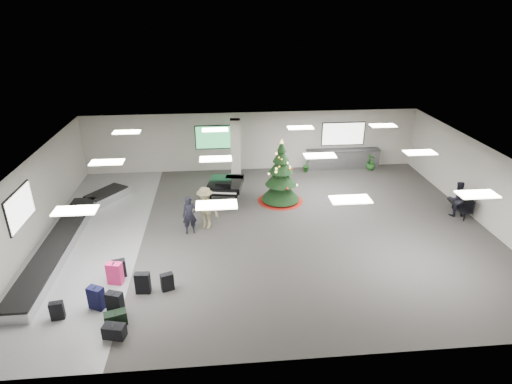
{
  "coord_description": "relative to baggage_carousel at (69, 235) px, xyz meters",
  "views": [
    {
      "loc": [
        -1.89,
        -15.28,
        8.56
      ],
      "look_at": [
        -0.38,
        1.0,
        1.26
      ],
      "focal_mm": 30.0,
      "sensor_mm": 36.0,
      "label": 1
    }
  ],
  "objects": [
    {
      "name": "suitcase_5",
      "position": [
        1.07,
        -4.7,
        0.08
      ],
      "size": [
        0.41,
        0.27,
        0.6
      ],
      "rotation": [
        0.0,
        0.0,
        0.16
      ],
      "color": "black",
      "rests_on": "ground"
    },
    {
      "name": "ground",
      "position": [
        7.84,
        0.08,
        -0.21
      ],
      "size": [
        18.0,
        18.0,
        0.0
      ],
      "primitive_type": "plane",
      "color": "#353331",
      "rests_on": "ground"
    },
    {
      "name": "suitcase_3",
      "position": [
        4.15,
        -3.59,
        0.09
      ],
      "size": [
        0.45,
        0.35,
        0.62
      ],
      "rotation": [
        0.0,
        0.0,
        0.37
      ],
      "color": "black",
      "rests_on": "ground"
    },
    {
      "name": "green_duffel",
      "position": [
        2.82,
        -5.11,
        -0.0
      ],
      "size": [
        0.69,
        0.48,
        0.44
      ],
      "rotation": [
        0.0,
        0.0,
        0.3
      ],
      "color": "black",
      "rests_on": "ground"
    },
    {
      "name": "navy_suitcase",
      "position": [
        2.11,
        -4.3,
        0.16
      ],
      "size": [
        0.55,
        0.46,
        0.76
      ],
      "rotation": [
        0.0,
        0.0,
        -0.46
      ],
      "color": "black",
      "rests_on": "ground"
    },
    {
      "name": "suitcase_1",
      "position": [
        3.39,
        -3.66,
        0.15
      ],
      "size": [
        0.48,
        0.28,
        0.74
      ],
      "rotation": [
        0.0,
        0.0,
        -0.07
      ],
      "color": "black",
      "rests_on": "ground"
    },
    {
      "name": "christmas_tree",
      "position": [
        8.77,
        2.78,
        0.82
      ],
      "size": [
        2.12,
        2.12,
        3.03
      ],
      "color": "#691209",
      "rests_on": "ground"
    },
    {
      "name": "baggage_carousel",
      "position": [
        0.0,
        0.0,
        0.0
      ],
      "size": [
        2.28,
        9.71,
        0.43
      ],
      "color": "silver",
      "rests_on": "ground"
    },
    {
      "name": "bench",
      "position": [
        16.44,
        0.66,
        0.34
      ],
      "size": [
        0.69,
        1.58,
        0.97
      ],
      "rotation": [
        0.0,
        0.0,
        -0.12
      ],
      "color": "black",
      "rests_on": "ground"
    },
    {
      "name": "potted_plant_right",
      "position": [
        14.37,
        6.35,
        0.21
      ],
      "size": [
        0.66,
        0.66,
        0.85
      ],
      "primitive_type": "imported",
      "rotation": [
        0.0,
        0.0,
        2.53
      ],
      "color": "#154419",
      "rests_on": "ground"
    },
    {
      "name": "pink_suitcase",
      "position": [
        2.41,
        -3.08,
        0.17
      ],
      "size": [
        0.54,
        0.38,
        0.79
      ],
      "rotation": [
        0.0,
        0.0,
        -0.23
      ],
      "color": "#DC1C5F",
      "rests_on": "ground"
    },
    {
      "name": "suitcase_0",
      "position": [
        2.73,
        -4.63,
        0.16
      ],
      "size": [
        0.54,
        0.41,
        0.76
      ],
      "rotation": [
        0.0,
        0.0,
        -0.34
      ],
      "color": "black",
      "rests_on": "ground"
    },
    {
      "name": "black_duffel",
      "position": [
        2.89,
        -5.63,
        -0.01
      ],
      "size": [
        0.66,
        0.46,
        0.42
      ],
      "rotation": [
        0.0,
        0.0,
        -0.22
      ],
      "color": "black",
      "rests_on": "ground"
    },
    {
      "name": "service_counter",
      "position": [
        12.84,
        6.73,
        0.33
      ],
      "size": [
        4.05,
        0.65,
        1.08
      ],
      "color": "silver",
      "rests_on": "ground"
    },
    {
      "name": "traveler_b",
      "position": [
        5.34,
        0.48,
        0.69
      ],
      "size": [
        1.34,
        1.11,
        1.81
      ],
      "primitive_type": "imported",
      "rotation": [
        0.0,
        0.0,
        -0.45
      ],
      "color": "#857A52",
      "rests_on": "ground"
    },
    {
      "name": "grand_piano",
      "position": [
        6.21,
        3.05,
        0.58
      ],
      "size": [
        1.81,
        2.17,
        1.11
      ],
      "rotation": [
        0.0,
        0.0,
        -0.19
      ],
      "color": "black",
      "rests_on": "ground"
    },
    {
      "name": "suitcase_8",
      "position": [
        2.47,
        -2.71,
        0.11
      ],
      "size": [
        0.48,
        0.35,
        0.66
      ],
      "rotation": [
        0.0,
        0.0,
        0.27
      ],
      "color": "black",
      "rests_on": "ground"
    },
    {
      "name": "potted_plant_left",
      "position": [
        10.74,
        6.36,
        0.17
      ],
      "size": [
        0.55,
        0.52,
        0.77
      ],
      "primitive_type": "imported",
      "rotation": [
        0.0,
        0.0,
        0.6
      ],
      "color": "#154419",
      "rests_on": "ground"
    },
    {
      "name": "traveler_a",
      "position": [
        4.72,
        0.11,
        0.58
      ],
      "size": [
        0.63,
        0.46,
        1.58
      ],
      "primitive_type": "imported",
      "rotation": [
        0.0,
        0.0,
        0.16
      ],
      "color": "black",
      "rests_on": "ground"
    },
    {
      "name": "traveler_bench",
      "position": [
        16.12,
        0.61,
        0.58
      ],
      "size": [
        0.8,
        0.63,
        1.58
      ],
      "primitive_type": "imported",
      "rotation": [
        0.0,
        0.0,
        3.09
      ],
      "color": "black",
      "rests_on": "ground"
    },
    {
      "name": "room_envelope",
      "position": [
        7.46,
        0.75,
        2.12
      ],
      "size": [
        18.02,
        14.02,
        3.21
      ],
      "color": "#B2AEA3",
      "rests_on": "ground"
    }
  ]
}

